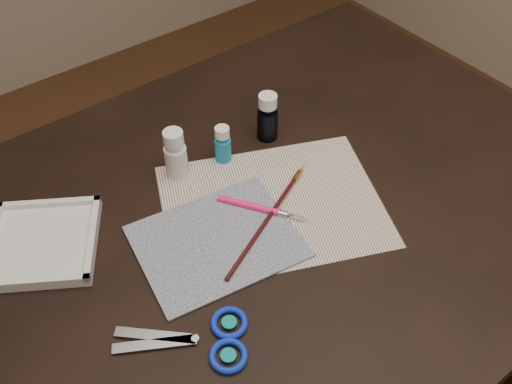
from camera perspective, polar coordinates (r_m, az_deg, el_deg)
table at (r=1.30m, az=-0.00°, el=-13.11°), size 1.30×0.90×0.75m
paper at (r=1.01m, az=1.63°, el=-1.32°), size 0.46×0.42×0.00m
canvas at (r=0.95m, az=-3.94°, el=-4.93°), size 0.29×0.24×0.00m
paint_bottle_white at (r=1.04m, az=-8.06°, el=3.80°), size 0.05×0.05×0.10m
paint_bottle_cyan at (r=1.07m, az=-3.35°, el=4.82°), size 0.04×0.04×0.08m
paint_bottle_navy at (r=1.11m, az=1.16°, el=7.54°), size 0.04×0.04×0.10m
paintbrush at (r=0.98m, az=1.35°, el=-2.44°), size 0.27×0.13×0.01m
craft_knife at (r=0.99m, az=0.69°, el=-1.72°), size 0.10×0.14×0.01m
scissors at (r=0.85m, az=-7.44°, el=-14.87°), size 0.24×0.20×0.01m
palette_tray at (r=1.00m, az=-20.62°, el=-4.72°), size 0.24×0.24×0.02m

